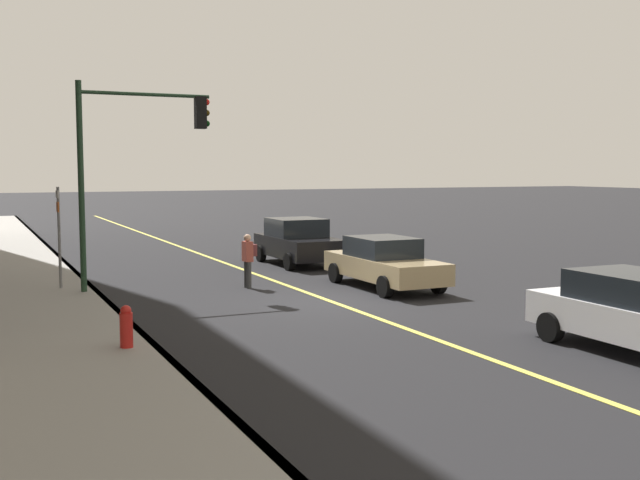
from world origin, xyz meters
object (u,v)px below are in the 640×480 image
car_black (298,242)px  street_sign_post (59,231)px  traffic_light_mast (132,151)px  pedestrian_with_backpack (248,257)px  car_white (639,312)px  fire_hydrant (126,331)px  car_tan (384,262)px

car_black → street_sign_post: street_sign_post is taller
traffic_light_mast → pedestrian_with_backpack: bearing=-96.4°
street_sign_post → car_white: bearing=-142.4°
car_white → car_black: (15.02, 0.53, 0.06)m
traffic_light_mast → fire_hydrant: size_ratio=6.14×
car_tan → car_black: size_ratio=1.10×
traffic_light_mast → street_sign_post: size_ratio=1.95×
car_black → traffic_light_mast: traffic_light_mast is taller
car_white → fire_hydrant: size_ratio=4.63×
car_white → street_sign_post: size_ratio=1.47×
car_white → pedestrian_with_backpack: (10.53, 4.02, 0.14)m
car_tan → pedestrian_with_backpack: (1.60, 3.60, 0.16)m
car_black → pedestrian_with_backpack: size_ratio=2.68×
car_black → traffic_light_mast: 8.47m
fire_hydrant → traffic_light_mast: bearing=-12.4°
street_sign_post → fire_hydrant: 8.10m
car_tan → street_sign_post: bearing=71.6°
car_black → street_sign_post: (-3.22, 8.55, 0.91)m
traffic_light_mast → fire_hydrant: traffic_light_mast is taller
pedestrian_with_backpack → traffic_light_mast: bearing=83.6°
car_white → pedestrian_with_backpack: 11.27m
traffic_light_mast → street_sign_post: 3.02m
car_tan → street_sign_post: size_ratio=1.56×
pedestrian_with_backpack → street_sign_post: size_ratio=0.53×
pedestrian_with_backpack → car_tan: bearing=-114.0°
car_black → street_sign_post: size_ratio=1.42×
car_black → fire_hydrant: 13.93m
car_white → street_sign_post: bearing=37.6°
car_tan → pedestrian_with_backpack: pedestrian_with_backpack is taller
car_white → pedestrian_with_backpack: pedestrian_with_backpack is taller
fire_hydrant → car_black: bearing=-36.3°
street_sign_post → fire_hydrant: size_ratio=3.14×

